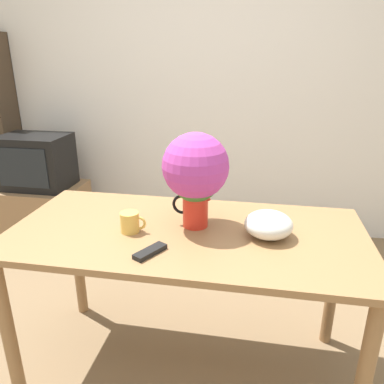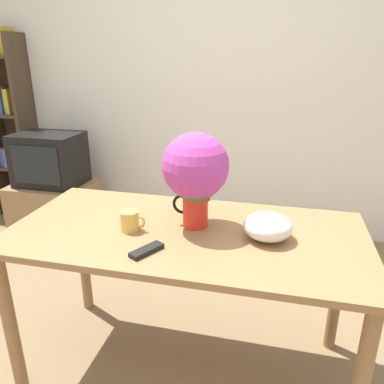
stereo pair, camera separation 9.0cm
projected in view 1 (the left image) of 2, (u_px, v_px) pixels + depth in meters
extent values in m
plane|color=#7F6647|center=(152.00, 384.00, 1.84)|extent=(12.00, 12.00, 0.00)
cube|color=silver|center=(209.00, 83.00, 3.13)|extent=(8.00, 0.05, 2.60)
cube|color=olive|center=(186.00, 233.00, 1.68)|extent=(1.59, 0.78, 0.03)
cylinder|color=olive|center=(8.00, 333.00, 1.64)|extent=(0.06, 0.06, 0.76)
cylinder|color=olive|center=(363.00, 383.00, 1.39)|extent=(0.06, 0.06, 0.76)
cylinder|color=olive|center=(77.00, 258.00, 2.25)|extent=(0.06, 0.06, 0.76)
cylinder|color=olive|center=(333.00, 283.00, 2.00)|extent=(0.06, 0.06, 0.76)
cylinder|color=red|center=(195.00, 207.00, 1.69)|extent=(0.12, 0.12, 0.18)
cone|color=red|center=(206.00, 195.00, 1.66)|extent=(0.04, 0.04, 0.05)
torus|color=black|center=(182.00, 204.00, 1.70)|extent=(0.09, 0.01, 0.09)
sphere|color=#3D7033|center=(195.00, 177.00, 1.64)|extent=(0.22, 0.22, 0.22)
sphere|color=#B23D99|center=(196.00, 166.00, 1.62)|extent=(0.30, 0.30, 0.30)
cylinder|color=gold|center=(130.00, 222.00, 1.65)|extent=(0.08, 0.08, 0.09)
torus|color=gold|center=(139.00, 223.00, 1.64)|extent=(0.06, 0.01, 0.06)
ellipsoid|color=silver|center=(269.00, 224.00, 1.60)|extent=(0.21, 0.21, 0.11)
cube|color=black|center=(150.00, 252.00, 1.48)|extent=(0.11, 0.15, 0.02)
cube|color=#8E6B47|center=(44.00, 211.00, 3.29)|extent=(0.69, 0.52, 0.46)
cube|color=black|center=(36.00, 161.00, 3.13)|extent=(0.55, 0.39, 0.44)
cube|color=black|center=(22.00, 168.00, 2.95)|extent=(0.43, 0.01, 0.32)
cube|color=#423323|center=(12.00, 132.00, 3.44)|extent=(0.04, 0.28, 1.71)
cube|color=#423323|center=(3.00, 128.00, 3.60)|extent=(0.41, 0.01, 1.71)
cube|color=#423323|center=(1.00, 170.00, 3.61)|extent=(0.34, 0.25, 0.03)
cube|color=silver|center=(4.00, 160.00, 3.56)|extent=(0.04, 0.16, 0.17)
cube|color=#337A4C|center=(8.00, 160.00, 3.55)|extent=(0.04, 0.15, 0.17)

